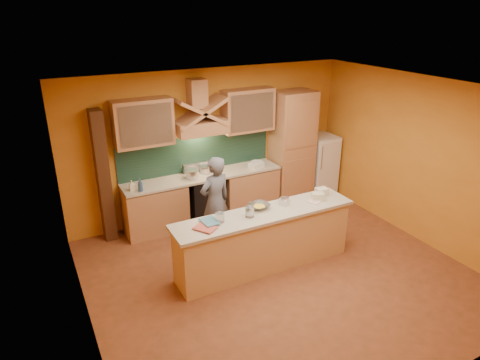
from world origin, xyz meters
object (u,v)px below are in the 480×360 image
fridge (320,165)px  person (215,202)px  kitchen_scale (284,202)px  mixing_bowl (259,206)px  stove (204,198)px

fridge → person: size_ratio=0.82×
kitchen_scale → mixing_bowl: (-0.41, 0.07, -0.02)m
person → kitchen_scale: person is taller
fridge → stove: bearing=180.0°
kitchen_scale → stove: bearing=83.8°
stove → kitchen_scale: kitchen_scale is taller
kitchen_scale → mixing_bowl: 0.42m
person → mixing_bowl: 0.92m
stove → kitchen_scale: (0.61, -1.81, 0.55)m
kitchen_scale → mixing_bowl: bearing=145.4°
stove → fridge: size_ratio=0.69×
stove → person: size_ratio=0.57×
fridge → mixing_bowl: bearing=-145.3°
fridge → mixing_bowl: 3.06m
mixing_bowl → stove: bearing=96.5°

